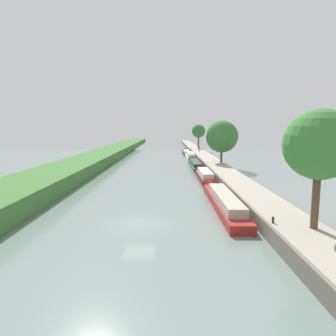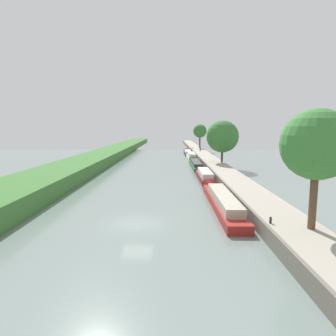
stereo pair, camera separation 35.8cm
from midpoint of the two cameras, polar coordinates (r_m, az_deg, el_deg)
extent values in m
plane|color=slate|center=(24.38, -6.09, -10.67)|extent=(160.00, 160.00, 0.00)
cube|color=#A89E8E|center=(25.61, 20.28, -8.89)|extent=(3.75, 260.00, 1.13)
cube|color=#6B665B|center=(24.99, 15.92, -9.05)|extent=(0.25, 260.00, 1.18)
cube|color=maroon|center=(29.03, 10.52, -6.92)|extent=(1.96, 15.21, 0.77)
cube|color=#B2A893|center=(28.11, 10.84, -5.80)|extent=(1.60, 10.65, 0.76)
cone|color=maroon|center=(36.90, 8.23, -3.68)|extent=(1.86, 1.17, 1.86)
cube|color=maroon|center=(44.15, 7.03, -1.79)|extent=(1.88, 10.65, 0.70)
cube|color=silver|center=(43.51, 7.13, -0.97)|extent=(1.54, 7.45, 0.75)
cone|color=maroon|center=(49.93, 6.21, -0.65)|extent=(1.78, 1.13, 1.78)
cube|color=#1E6033|center=(58.83, 5.20, 0.60)|extent=(1.84, 14.88, 0.58)
cube|color=#333338|center=(58.02, 5.27, 1.07)|extent=(1.51, 10.41, 0.58)
cone|color=#1E6033|center=(66.74, 4.59, 1.47)|extent=(1.75, 1.11, 1.75)
cube|color=beige|center=(73.60, 4.29, 2.10)|extent=(1.89, 12.49, 0.63)
cube|color=beige|center=(72.90, 4.33, 2.64)|extent=(1.55, 8.75, 0.89)
cone|color=beige|center=(80.36, 3.93, 2.59)|extent=(1.80, 1.13, 1.80)
cube|color=#141E42|center=(86.62, 3.55, 2.95)|extent=(1.87, 10.93, 0.55)
cube|color=silver|center=(86.03, 3.58, 3.29)|extent=(1.53, 7.65, 0.56)
cone|color=#141E42|center=(92.61, 3.33, 3.27)|extent=(1.77, 1.12, 1.77)
cylinder|color=brown|center=(21.36, 26.59, -5.01)|extent=(0.49, 0.49, 4.31)
sphere|color=#3D7F38|center=(20.92, 27.17, 4.14)|extent=(4.56, 4.56, 4.56)
cylinder|color=#4C3828|center=(56.50, 10.29, 2.73)|extent=(0.40, 0.40, 3.28)
sphere|color=#387533|center=(56.30, 10.38, 6.09)|extent=(6.08, 6.08, 6.08)
cylinder|color=#4C3828|center=(95.40, 5.93, 5.20)|extent=(0.48, 0.48, 4.35)
sphere|color=#33702D|center=(95.30, 5.96, 7.22)|extent=(4.32, 4.32, 4.32)
cylinder|color=#282D42|center=(83.36, 6.02, 3.60)|extent=(0.26, 0.26, 0.82)
cylinder|color=#28428E|center=(83.31, 6.03, 4.09)|extent=(0.34, 0.34, 0.62)
sphere|color=tan|center=(83.28, 6.04, 4.38)|extent=(0.22, 0.22, 0.22)
cylinder|color=black|center=(21.86, 19.49, -9.57)|extent=(0.16, 0.16, 0.45)
cylinder|color=black|center=(92.46, 4.51, 3.92)|extent=(0.16, 0.16, 0.45)
camera|label=1|loc=(0.18, -90.21, -0.03)|focal=31.12mm
camera|label=2|loc=(0.18, 89.79, 0.03)|focal=31.12mm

